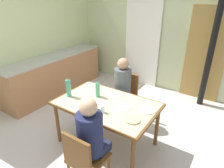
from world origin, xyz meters
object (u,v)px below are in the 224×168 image
at_px(kitchen_counter, 56,74).
at_px(water_bottle_green_near, 98,89).
at_px(serving_bowl_center, 86,108).
at_px(dining_table, 106,107).
at_px(person_near_diner, 91,132).
at_px(chair_far_diner, 126,94).
at_px(person_far_diner, 122,82).
at_px(chair_near_diner, 84,159).
at_px(water_bottle_green_far, 68,88).

relative_size(kitchen_counter, water_bottle_green_near, 9.75).
relative_size(kitchen_counter, serving_bowl_center, 15.22).
height_order(kitchen_counter, water_bottle_green_near, water_bottle_green_near).
relative_size(dining_table, person_near_diner, 1.91).
distance_m(chair_far_diner, serving_bowl_center, 1.14).
xyz_separation_m(person_far_diner, serving_bowl_center, (0.00, -0.97, -0.01)).
height_order(dining_table, person_far_diner, person_far_diner).
distance_m(dining_table, person_far_diner, 0.70).
relative_size(chair_far_diner, water_bottle_green_near, 3.28).
height_order(chair_near_diner, water_bottle_green_near, water_bottle_green_near).
relative_size(dining_table, serving_bowl_center, 8.65).
relative_size(chair_far_diner, person_near_diner, 1.13).
distance_m(kitchen_counter, chair_far_diner, 1.93).
bearing_deg(water_bottle_green_far, person_near_diner, -31.50).
bearing_deg(chair_near_diner, water_bottle_green_far, 142.40).
relative_size(kitchen_counter, chair_far_diner, 2.97).
xyz_separation_m(dining_table, water_bottle_green_far, (-0.61, -0.15, 0.21)).
xyz_separation_m(chair_near_diner, water_bottle_green_far, (-0.87, 0.67, 0.39)).
xyz_separation_m(kitchen_counter, serving_bowl_center, (1.94, -1.13, 0.32)).
relative_size(kitchen_counter, chair_near_diner, 2.97).
height_order(water_bottle_green_near, water_bottle_green_far, water_bottle_green_far).
distance_m(chair_near_diner, water_bottle_green_near, 1.09).
xyz_separation_m(kitchen_counter, water_bottle_green_far, (1.46, -0.98, 0.44)).
xyz_separation_m(person_far_diner, water_bottle_green_far, (-0.47, -0.82, 0.10)).
bearing_deg(water_bottle_green_near, chair_near_diner, -61.65).
bearing_deg(water_bottle_green_far, water_bottle_green_near, 32.10).
height_order(chair_near_diner, person_near_diner, person_near_diner).
xyz_separation_m(water_bottle_green_near, serving_bowl_center, (0.09, -0.39, -0.10)).
xyz_separation_m(kitchen_counter, chair_near_diner, (2.33, -1.65, 0.05)).
height_order(person_near_diner, serving_bowl_center, person_near_diner).
distance_m(dining_table, serving_bowl_center, 0.34).
bearing_deg(person_far_diner, water_bottle_green_far, 60.31).
height_order(chair_near_diner, water_bottle_green_far, water_bottle_green_far).
xyz_separation_m(dining_table, person_far_diner, (-0.14, 0.68, 0.11)).
xyz_separation_m(dining_table, serving_bowl_center, (-0.13, -0.30, 0.10)).
bearing_deg(chair_near_diner, person_near_diner, 90.00).
bearing_deg(person_near_diner, person_far_diner, 106.35).
bearing_deg(kitchen_counter, serving_bowl_center, -30.32).
xyz_separation_m(chair_far_diner, serving_bowl_center, (0.00, -1.11, 0.27)).
bearing_deg(water_bottle_green_near, water_bottle_green_far, -147.90).
distance_m(kitchen_counter, water_bottle_green_near, 2.03).
bearing_deg(chair_far_diner, water_bottle_green_far, 63.93).
distance_m(dining_table, chair_far_diner, 0.84).
relative_size(chair_far_diner, person_far_diner, 1.13).
distance_m(kitchen_counter, dining_table, 2.24).
bearing_deg(water_bottle_green_near, dining_table, -21.96).
bearing_deg(person_near_diner, chair_far_diner, 104.93).
bearing_deg(person_far_diner, dining_table, 101.36).
distance_m(person_near_diner, water_bottle_green_far, 1.02).
bearing_deg(chair_far_diner, chair_near_diner, 103.73).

